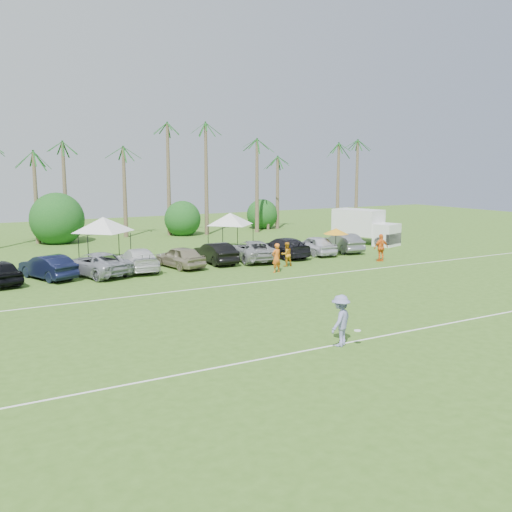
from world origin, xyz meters
TOP-DOWN VIEW (x-y plane):
  - ground at (0.00, 0.00)m, footprint 120.00×120.00m
  - field_lines at (0.00, 8.00)m, footprint 80.00×12.10m
  - palm_tree_3 at (-8.00, 38.00)m, footprint 2.40×2.40m
  - palm_tree_4 at (-4.00, 38.00)m, footprint 2.40×2.40m
  - palm_tree_5 at (0.00, 38.00)m, footprint 2.40×2.40m
  - palm_tree_6 at (4.00, 38.00)m, footprint 2.40×2.40m
  - palm_tree_7 at (8.00, 38.00)m, footprint 2.40×2.40m
  - palm_tree_8 at (13.00, 38.00)m, footprint 2.40×2.40m
  - palm_tree_9 at (18.00, 38.00)m, footprint 2.40×2.40m
  - palm_tree_10 at (23.00, 38.00)m, footprint 2.40×2.40m
  - palm_tree_11 at (27.00, 38.00)m, footprint 2.40×2.40m
  - bush_tree_1 at (-6.00, 39.00)m, footprint 4.00×4.00m
  - bush_tree_2 at (6.00, 39.00)m, footprint 4.00×4.00m
  - bush_tree_3 at (16.00, 39.00)m, footprint 4.00×4.00m
  - sideline_player_a at (3.69, 16.12)m, footprint 0.77×0.58m
  - sideline_player_b at (5.48, 17.73)m, footprint 0.83×0.66m
  - sideline_player_c at (12.55, 16.09)m, footprint 1.21×0.59m
  - box_truck at (17.77, 24.08)m, footprint 3.87×6.24m
  - canopy_tent_left at (-4.87, 26.12)m, footprint 4.62×4.62m
  - canopy_tent_right at (5.96, 27.22)m, footprint 4.32×4.32m
  - market_umbrella at (11.09, 19.55)m, footprint 1.94×1.94m
  - frisbee_player at (-2.12, 1.87)m, footprint 1.50×1.29m
  - parked_car_1 at (-9.64, 21.20)m, footprint 3.05×4.77m
  - parked_car_2 at (-6.80, 20.83)m, footprint 4.03×5.85m
  - parked_car_3 at (-3.96, 21.18)m, footprint 2.51×5.28m
  - parked_car_4 at (-1.11, 20.83)m, footprint 2.55×4.61m
  - parked_car_5 at (1.73, 21.23)m, footprint 1.64×4.53m
  - parked_car_6 at (4.57, 20.92)m, footprint 3.41×5.71m
  - parked_car_7 at (7.41, 21.26)m, footprint 2.38×5.23m
  - parked_car_8 at (10.26, 21.06)m, footprint 2.06×4.47m
  - parked_car_9 at (13.10, 21.23)m, footprint 2.25×4.70m

SIDE VIEW (x-z plane):
  - ground at x=0.00m, z-range 0.00..0.00m
  - field_lines at x=0.00m, z-range 0.00..0.01m
  - parked_car_1 at x=-9.64m, z-range 0.00..1.48m
  - parked_car_2 at x=-6.80m, z-range 0.00..1.48m
  - parked_car_3 at x=-3.96m, z-range 0.00..1.48m
  - parked_car_4 at x=-1.11m, z-range 0.00..1.48m
  - parked_car_5 at x=1.73m, z-range 0.00..1.48m
  - parked_car_6 at x=4.57m, z-range 0.00..1.48m
  - parked_car_7 at x=7.41m, z-range 0.00..1.48m
  - parked_car_8 at x=10.26m, z-range 0.00..1.48m
  - parked_car_9 at x=13.10m, z-range 0.00..1.48m
  - sideline_player_b at x=5.48m, z-range 0.00..1.68m
  - sideline_player_a at x=3.69m, z-range 0.00..1.91m
  - sideline_player_c at x=12.55m, z-range 0.00..2.00m
  - frisbee_player at x=-2.12m, z-range 0.00..2.01m
  - box_truck at x=17.77m, z-range 0.10..3.12m
  - bush_tree_1 at x=-6.00m, z-range -0.20..3.80m
  - bush_tree_2 at x=6.00m, z-range -0.20..3.80m
  - bush_tree_3 at x=16.00m, z-range -0.20..3.80m
  - market_umbrella at x=11.09m, z-range 0.86..3.02m
  - canopy_tent_right at x=5.96m, z-range 1.25..4.74m
  - canopy_tent_left at x=-4.87m, z-range 1.34..5.08m
  - palm_tree_4 at x=-4.00m, z-range 3.03..11.93m
  - palm_tree_8 at x=13.00m, z-range 3.03..11.93m
  - palm_tree_5 at x=0.00m, z-range 3.40..13.30m
  - palm_tree_9 at x=18.00m, z-range 3.40..13.30m
  - palm_tree_6 at x=4.00m, z-range 3.76..14.66m
  - palm_tree_10 at x=23.00m, z-range 3.76..14.66m
  - palm_tree_3 at x=-8.00m, z-range 4.11..16.01m
  - palm_tree_7 at x=8.00m, z-range 4.11..16.01m
  - palm_tree_11 at x=27.00m, z-range 4.11..16.01m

